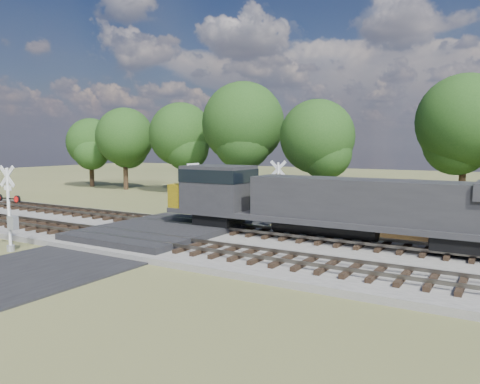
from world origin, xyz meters
The scene contains 10 objects.
ground centered at (0.00, 0.00, 0.00)m, with size 160.00×160.00×0.00m, color #4A502B.
ballast_bed centered at (10.00, 0.50, 0.15)m, with size 140.00×10.00×0.30m, color gray.
road centered at (0.00, 0.00, 0.04)m, with size 7.00×60.00×0.08m, color black.
crossing_panel centered at (0.00, 0.50, 0.32)m, with size 7.00×9.00×0.62m, color #262628.
track_near centered at (3.12, -2.00, 0.41)m, with size 140.00×2.60×0.33m.
track_far centered at (3.12, 3.00, 0.41)m, with size 140.00×2.60×0.33m.
crossing_signal_near centered at (-4.10, -6.09, 1.80)m, with size 1.74×0.38×4.32m.
crossing_signal_far centered at (4.46, 6.41, 1.81)m, with size 1.75×0.38×4.35m.
equipment_shed centered at (13.05, 8.59, 1.58)m, with size 5.67×5.67×3.13m.
treeline centered at (8.26, 20.37, 6.56)m, with size 77.79×11.37×11.30m.
Camera 1 is at (17.53, -19.95, 5.38)m, focal length 35.00 mm.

